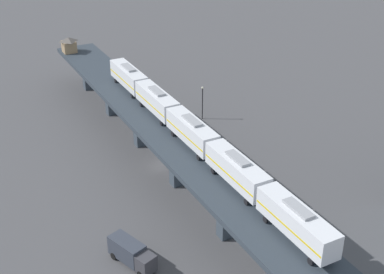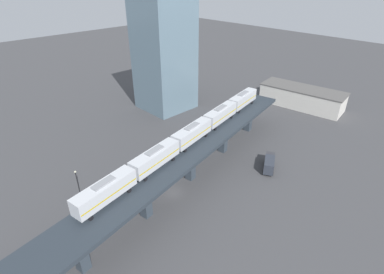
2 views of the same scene
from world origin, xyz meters
name	(u,v)px [view 1 (image 1 of 2)]	position (x,y,z in m)	size (l,w,h in m)	color
ground_plane	(160,166)	(0.00, 0.00, 0.00)	(400.00, 400.00, 0.00)	#424244
elevated_viaduct	(158,130)	(0.03, -0.18, 6.86)	(24.71, 92.02, 8.00)	#283039
subway_train	(192,131)	(-3.01, 8.71, 10.54)	(13.91, 61.90, 4.45)	silver
signal_hut	(69,44)	(9.89, -41.03, 9.80)	(3.74, 3.74, 3.40)	#8C7251
street_car_silver	(185,116)	(-9.26, -15.52, 0.94)	(1.98, 4.41, 1.89)	#B7BABF
street_car_green	(283,256)	(-9.16, 28.43, 0.94)	(3.12, 4.74, 1.89)	#1E6638
delivery_truck	(132,253)	(9.63, 22.82, 1.76)	(5.48, 7.38, 3.20)	#333338
street_lamp	(202,100)	(-12.81, -15.32, 4.11)	(0.44, 0.44, 6.94)	black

